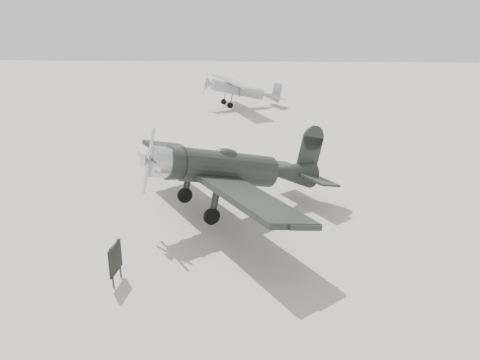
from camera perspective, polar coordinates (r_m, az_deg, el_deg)
name	(u,v)px	position (r m, az deg, el deg)	size (l,w,h in m)	color
ground	(206,210)	(21.97, -4.18, -3.68)	(160.00, 160.00, 0.00)	gray
lowwing_monoplane	(236,169)	(20.80, -0.51, 1.30)	(10.05, 11.54, 4.02)	black
highwing_monoplane	(241,88)	(47.16, 0.10, 11.21)	(8.14, 11.14, 3.20)	#96989B
sign_board	(115,259)	(16.39, -14.97, -9.30)	(0.14, 1.01, 1.45)	#333333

